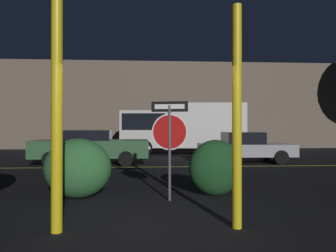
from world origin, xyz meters
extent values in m
plane|color=black|center=(0.00, 0.00, 0.00)|extent=(260.00, 260.00, 0.00)
cube|color=gold|center=(0.00, 7.84, 0.00)|extent=(43.14, 0.12, 0.01)
cylinder|color=#4C4C51|center=(0.43, 1.94, 1.01)|extent=(0.06, 0.06, 2.02)
cylinder|color=white|center=(0.43, 1.94, 1.45)|extent=(0.75, 0.20, 0.77)
cylinder|color=#B71414|center=(0.43, 1.94, 1.45)|extent=(0.69, 0.19, 0.71)
cube|color=black|center=(0.43, 1.94, 1.99)|extent=(0.76, 0.22, 0.22)
cube|color=white|center=(0.43, 1.94, 1.99)|extent=(0.63, 0.19, 0.10)
cylinder|color=yellow|center=(-1.38, -0.03, 1.78)|extent=(0.17, 0.17, 3.57)
cylinder|color=yellow|center=(1.33, -0.01, 1.72)|extent=(0.15, 0.15, 3.44)
ellipsoid|color=#2D6633|center=(-1.56, 2.34, 0.65)|extent=(1.46, 1.11, 1.30)
ellipsoid|color=#19421E|center=(1.52, 2.40, 0.63)|extent=(1.21, 0.72, 1.26)
cube|color=#335B38|center=(-2.37, 9.06, 0.65)|extent=(4.80, 2.09, 0.71)
cube|color=black|center=(-2.52, 9.05, 1.22)|extent=(1.95, 1.73, 0.42)
cylinder|color=black|center=(-0.93, 10.03, 0.30)|extent=(0.61, 0.22, 0.60)
cylinder|color=black|center=(-0.88, 8.17, 0.30)|extent=(0.61, 0.22, 0.60)
cylinder|color=black|center=(-3.87, 9.94, 0.30)|extent=(0.61, 0.22, 0.60)
cylinder|color=black|center=(-3.82, 8.08, 0.30)|extent=(0.61, 0.22, 0.60)
sphere|color=#F4EFCC|center=(0.01, 9.73, 0.69)|extent=(0.14, 0.14, 0.14)
sphere|color=#F4EFCC|center=(0.04, 8.53, 0.69)|extent=(0.14, 0.14, 0.14)
cube|color=#9E9EA3|center=(4.30, 9.21, 0.56)|extent=(4.04, 1.96, 0.52)
cube|color=black|center=(4.18, 9.21, 1.08)|extent=(1.63, 1.66, 0.51)
cylinder|color=black|center=(5.55, 10.10, 0.30)|extent=(0.60, 0.21, 0.60)
cylinder|color=black|center=(5.52, 8.28, 0.30)|extent=(0.60, 0.21, 0.60)
cylinder|color=black|center=(3.07, 10.14, 0.30)|extent=(0.60, 0.21, 0.60)
cylinder|color=black|center=(3.04, 8.32, 0.30)|extent=(0.60, 0.21, 0.60)
sphere|color=#F4EFCC|center=(6.34, 9.77, 0.59)|extent=(0.14, 0.14, 0.14)
sphere|color=#F4EFCC|center=(6.32, 8.59, 0.59)|extent=(0.14, 0.14, 0.14)
cube|color=silver|center=(-0.14, 14.15, 1.45)|extent=(2.82, 2.30, 2.09)
cube|color=black|center=(-0.14, 14.15, 1.86)|extent=(2.56, 2.33, 0.92)
cube|color=silver|center=(3.37, 13.90, 1.66)|extent=(4.51, 2.56, 2.51)
cylinder|color=black|center=(-0.15, 13.07, 0.42)|extent=(0.86, 0.34, 0.84)
cylinder|color=black|center=(0.01, 15.23, 0.42)|extent=(0.86, 0.34, 0.84)
cylinder|color=black|center=(4.06, 12.76, 0.42)|extent=(0.86, 0.34, 0.84)
cylinder|color=black|center=(4.22, 14.91, 0.42)|extent=(0.86, 0.34, 0.84)
cube|color=#6B5B4C|center=(0.80, 20.67, 3.18)|extent=(27.30, 3.97, 6.36)
camera|label=1|loc=(-0.05, -4.95, 1.55)|focal=35.00mm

